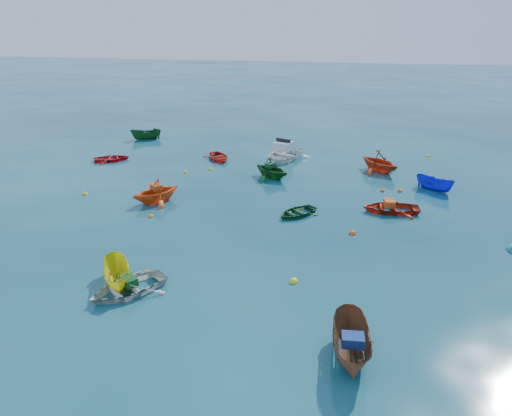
# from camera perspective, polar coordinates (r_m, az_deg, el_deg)

# --- Properties ---
(ground) EXTENTS (160.00, 160.00, 0.00)m
(ground) POSITION_cam_1_polar(r_m,az_deg,el_deg) (22.84, -2.06, -5.68)
(ground) COLOR #093442
(ground) RESTS_ON ground
(dinghy_white_near) EXTENTS (3.78, 3.88, 0.66)m
(dinghy_white_near) POSITION_cam_1_polar(r_m,az_deg,el_deg) (20.93, -14.43, -9.32)
(dinghy_white_near) COLOR beige
(dinghy_white_near) RESTS_ON ground
(sampan_brown_mid) EXTENTS (1.42, 3.38, 1.28)m
(sampan_brown_mid) POSITION_cam_1_polar(r_m,az_deg,el_deg) (17.34, 10.77, -16.45)
(sampan_brown_mid) COLOR brown
(sampan_brown_mid) RESTS_ON ground
(dinghy_orange_w) EXTENTS (3.76, 3.78, 1.51)m
(dinghy_orange_w) POSITION_cam_1_polar(r_m,az_deg,el_deg) (29.61, -11.29, 0.70)
(dinghy_orange_w) COLOR #F15716
(dinghy_orange_w) RESTS_ON ground
(sampan_yellow_mid) EXTENTS (2.24, 2.96, 1.08)m
(sampan_yellow_mid) POSITION_cam_1_polar(r_m,az_deg,el_deg) (21.57, -15.42, -8.40)
(sampan_yellow_mid) COLOR yellow
(sampan_yellow_mid) RESTS_ON ground
(dinghy_green_e) EXTENTS (2.91, 2.95, 0.50)m
(dinghy_green_e) POSITION_cam_1_polar(r_m,az_deg,el_deg) (27.35, 4.67, -0.79)
(dinghy_green_e) COLOR #11491C
(dinghy_green_e) RESTS_ON ground
(dinghy_red_nw) EXTENTS (3.04, 2.70, 0.52)m
(dinghy_red_nw) POSITION_cam_1_polar(r_m,az_deg,el_deg) (38.20, -16.14, 5.23)
(dinghy_red_nw) COLOR red
(dinghy_red_nw) RESTS_ON ground
(dinghy_green_n) EXTENTS (3.49, 3.38, 1.40)m
(dinghy_green_n) POSITION_cam_1_polar(r_m,az_deg,el_deg) (33.09, 1.76, 3.49)
(dinghy_green_n) COLOR #135216
(dinghy_green_n) RESTS_ON ground
(dinghy_red_ne) EXTENTS (3.23, 2.42, 0.64)m
(dinghy_red_ne) POSITION_cam_1_polar(r_m,az_deg,el_deg) (28.69, 15.10, -0.38)
(dinghy_red_ne) COLOR #B1260E
(dinghy_red_ne) RESTS_ON ground
(sampan_blue_far) EXTENTS (2.54, 2.24, 0.96)m
(sampan_blue_far) POSITION_cam_1_polar(r_m,az_deg,el_deg) (32.82, 19.65, 1.98)
(sampan_blue_far) COLOR #1015CC
(sampan_blue_far) RESTS_ON ground
(dinghy_red_far) EXTENTS (2.95, 3.20, 0.54)m
(dinghy_red_far) POSITION_cam_1_polar(r_m,az_deg,el_deg) (37.11, -4.30, 5.57)
(dinghy_red_far) COLOR red
(dinghy_red_far) RESTS_ON ground
(dinghy_orange_far) EXTENTS (3.98, 3.97, 1.59)m
(dinghy_orange_far) POSITION_cam_1_polar(r_m,az_deg,el_deg) (35.34, 13.84, 4.09)
(dinghy_orange_far) COLOR #BD3611
(dinghy_orange_far) RESTS_ON ground
(sampan_green_far) EXTENTS (2.69, 1.84, 0.97)m
(sampan_green_far) POSITION_cam_1_polar(r_m,az_deg,el_deg) (43.58, -12.41, 7.68)
(sampan_green_far) COLOR #104518
(sampan_green_far) RESTS_ON ground
(motorboat_white) EXTENTS (4.39, 5.04, 1.47)m
(motorboat_white) POSITION_cam_1_polar(r_m,az_deg,el_deg) (37.05, 3.10, 5.57)
(motorboat_white) COLOR white
(motorboat_white) RESTS_ON ground
(tarp_green_a) EXTENTS (0.83, 0.81, 0.32)m
(tarp_green_a) POSITION_cam_1_polar(r_m,az_deg,el_deg) (20.72, -14.31, -8.08)
(tarp_green_a) COLOR #134D1D
(tarp_green_a) RESTS_ON dinghy_white_near
(tarp_blue_a) EXTENTS (0.74, 0.58, 0.35)m
(tarp_blue_a) POSITION_cam_1_polar(r_m,az_deg,el_deg) (16.73, 11.01, -14.59)
(tarp_blue_a) COLOR navy
(tarp_blue_a) RESTS_ON sampan_brown_mid
(tarp_orange_a) EXTENTS (0.80, 0.79, 0.31)m
(tarp_orange_a) POSITION_cam_1_polar(r_m,az_deg,el_deg) (29.31, -11.34, 2.37)
(tarp_orange_a) COLOR #CC4C14
(tarp_orange_a) RESTS_ON dinghy_orange_w
(tarp_green_b) EXTENTS (0.72, 0.76, 0.29)m
(tarp_green_b) POSITION_cam_1_polar(r_m,az_deg,el_deg) (32.89, 1.65, 4.93)
(tarp_green_b) COLOR #124826
(tarp_green_b) RESTS_ON dinghy_green_n
(tarp_orange_b) EXTENTS (0.62, 0.78, 0.36)m
(tarp_orange_b) POSITION_cam_1_polar(r_m,az_deg,el_deg) (28.49, 15.01, 0.55)
(tarp_orange_b) COLOR #CF4B15
(tarp_orange_b) RESTS_ON dinghy_red_ne
(buoy_or_a) EXTENTS (0.37, 0.37, 0.37)m
(buoy_or_a) POSITION_cam_1_polar(r_m,az_deg,el_deg) (22.02, -12.33, -7.40)
(buoy_or_a) COLOR orange
(buoy_or_a) RESTS_ON ground
(buoy_ye_a) EXTENTS (0.38, 0.38, 0.38)m
(buoy_ye_a) POSITION_cam_1_polar(r_m,az_deg,el_deg) (21.02, 4.34, -8.45)
(buoy_ye_a) COLOR yellow
(buoy_ye_a) RESTS_ON ground
(buoy_or_b) EXTENTS (0.36, 0.36, 0.36)m
(buoy_or_b) POSITION_cam_1_polar(r_m,az_deg,el_deg) (25.54, 10.97, -2.91)
(buoy_or_b) COLOR #F1500D
(buoy_or_b) RESTS_ON ground
(buoy_ye_b) EXTENTS (0.30, 0.30, 0.30)m
(buoy_ye_b) POSITION_cam_1_polar(r_m,az_deg,el_deg) (34.40, -8.08, 4.03)
(buoy_ye_b) COLOR yellow
(buoy_ye_b) RESTS_ON ground
(buoy_or_c) EXTENTS (0.30, 0.30, 0.30)m
(buoy_or_c) POSITION_cam_1_polar(r_m,az_deg,el_deg) (27.61, -11.91, -0.99)
(buoy_or_c) COLOR orange
(buoy_or_c) RESTS_ON ground
(buoy_ye_c) EXTENTS (0.30, 0.30, 0.30)m
(buoy_ye_c) POSITION_cam_1_polar(r_m,az_deg,el_deg) (34.80, -5.21, 4.38)
(buoy_ye_c) COLOR yellow
(buoy_ye_c) RESTS_ON ground
(buoy_or_d) EXTENTS (0.32, 0.32, 0.32)m
(buoy_or_d) POSITION_cam_1_polar(r_m,az_deg,el_deg) (31.87, 16.12, 1.82)
(buoy_or_d) COLOR #D4570B
(buoy_or_d) RESTS_ON ground
(buoy_ye_d) EXTENTS (0.33, 0.33, 0.33)m
(buoy_ye_d) POSITION_cam_1_polar(r_m,az_deg,el_deg) (31.88, -18.95, 1.48)
(buoy_ye_d) COLOR yellow
(buoy_ye_d) RESTS_ON ground
(buoy_or_e) EXTENTS (0.30, 0.30, 0.30)m
(buoy_or_e) POSITION_cam_1_polar(r_m,az_deg,el_deg) (31.63, 14.25, 1.86)
(buoy_or_e) COLOR #E14E0C
(buoy_or_e) RESTS_ON ground
(buoy_ye_e) EXTENTS (0.32, 0.32, 0.32)m
(buoy_ye_e) POSITION_cam_1_polar(r_m,az_deg,el_deg) (39.91, 19.04, 5.60)
(buoy_ye_e) COLOR yellow
(buoy_ye_e) RESTS_ON ground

